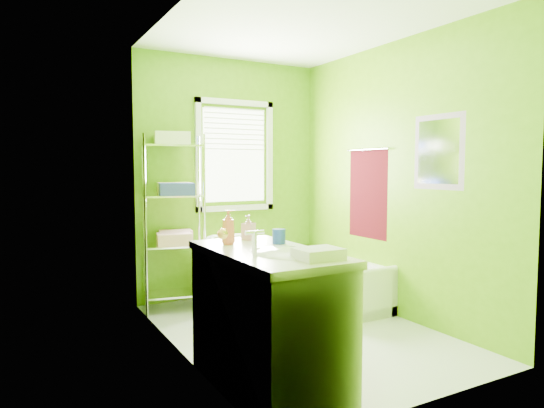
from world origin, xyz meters
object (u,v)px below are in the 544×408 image
bathtub (324,288)px  vanity (268,316)px  wire_shelf_unit (176,202)px  toilet (220,268)px

bathtub → vanity: size_ratio=1.25×
wire_shelf_unit → bathtub: bearing=-20.8°
wire_shelf_unit → toilet: bearing=-11.6°
toilet → vanity: 1.96m
bathtub → vanity: bearing=-135.0°
toilet → vanity: size_ratio=0.64×
bathtub → wire_shelf_unit: wire_shelf_unit is taller
wire_shelf_unit → vanity: bearing=-91.2°
vanity → wire_shelf_unit: (0.04, 1.99, 0.60)m
toilet → vanity: bearing=79.5°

